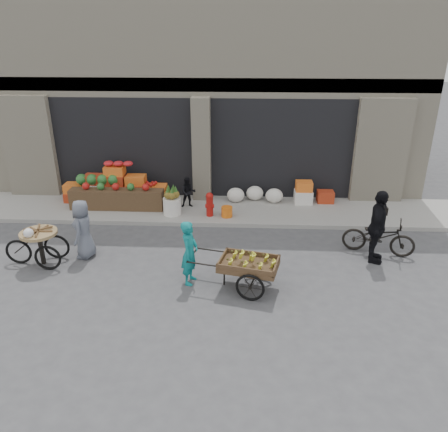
{
  "coord_description": "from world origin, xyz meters",
  "views": [
    {
      "loc": [
        1.34,
        -8.09,
        5.15
      ],
      "look_at": [
        0.88,
        1.27,
        1.1
      ],
      "focal_mm": 35.0,
      "sensor_mm": 36.0,
      "label": 1
    }
  ],
  "objects_px": {
    "pineapple_bin": "(172,206)",
    "vendor_woman": "(190,253)",
    "bicycle": "(379,237)",
    "orange_bucket": "(227,212)",
    "tricycle_cart": "(40,242)",
    "fire_hydrant": "(210,203)",
    "banana_cart": "(247,263)",
    "vendor_grey": "(83,229)",
    "cyclist": "(377,227)",
    "seated_person": "(188,192)"
  },
  "relations": [
    {
      "from": "fire_hydrant",
      "to": "banana_cart",
      "type": "relative_size",
      "value": 0.32
    },
    {
      "from": "seated_person",
      "to": "cyclist",
      "type": "xyz_separation_m",
      "value": [
        4.8,
        -2.92,
        0.3
      ]
    },
    {
      "from": "pineapple_bin",
      "to": "orange_bucket",
      "type": "distance_m",
      "value": 1.61
    },
    {
      "from": "orange_bucket",
      "to": "tricycle_cart",
      "type": "xyz_separation_m",
      "value": [
        -4.24,
        -2.75,
        0.3
      ]
    },
    {
      "from": "orange_bucket",
      "to": "vendor_woman",
      "type": "height_order",
      "value": "vendor_woman"
    },
    {
      "from": "banana_cart",
      "to": "vendor_grey",
      "type": "height_order",
      "value": "vendor_grey"
    },
    {
      "from": "seated_person",
      "to": "bicycle",
      "type": "distance_m",
      "value": 5.6
    },
    {
      "from": "bicycle",
      "to": "cyclist",
      "type": "height_order",
      "value": "cyclist"
    },
    {
      "from": "fire_hydrant",
      "to": "banana_cart",
      "type": "bearing_deg",
      "value": -73.56
    },
    {
      "from": "vendor_grey",
      "to": "seated_person",
      "type": "bearing_deg",
      "value": 148.51
    },
    {
      "from": "bicycle",
      "to": "cyclist",
      "type": "relative_size",
      "value": 0.96
    },
    {
      "from": "banana_cart",
      "to": "tricycle_cart",
      "type": "xyz_separation_m",
      "value": [
        -4.81,
        0.83,
        -0.06
      ]
    },
    {
      "from": "tricycle_cart",
      "to": "vendor_grey",
      "type": "xyz_separation_m",
      "value": [
        0.9,
        0.41,
        0.16
      ]
    },
    {
      "from": "orange_bucket",
      "to": "tricycle_cart",
      "type": "distance_m",
      "value": 5.06
    },
    {
      "from": "cyclist",
      "to": "orange_bucket",
      "type": "bearing_deg",
      "value": 74.53
    },
    {
      "from": "fire_hydrant",
      "to": "tricycle_cart",
      "type": "height_order",
      "value": "tricycle_cart"
    },
    {
      "from": "seated_person",
      "to": "bicycle",
      "type": "bearing_deg",
      "value": -36.72
    },
    {
      "from": "orange_bucket",
      "to": "vendor_grey",
      "type": "height_order",
      "value": "vendor_grey"
    },
    {
      "from": "pineapple_bin",
      "to": "vendor_woman",
      "type": "distance_m",
      "value": 3.62
    },
    {
      "from": "orange_bucket",
      "to": "cyclist",
      "type": "distance_m",
      "value": 4.27
    },
    {
      "from": "seated_person",
      "to": "vendor_woman",
      "type": "bearing_deg",
      "value": -92.37
    },
    {
      "from": "seated_person",
      "to": "cyclist",
      "type": "distance_m",
      "value": 5.62
    },
    {
      "from": "cyclist",
      "to": "fire_hydrant",
      "type": "bearing_deg",
      "value": 77.22
    },
    {
      "from": "pineapple_bin",
      "to": "orange_bucket",
      "type": "xyz_separation_m",
      "value": [
        1.6,
        -0.1,
        -0.1
      ]
    },
    {
      "from": "fire_hydrant",
      "to": "vendor_woman",
      "type": "bearing_deg",
      "value": -92.56
    },
    {
      "from": "banana_cart",
      "to": "cyclist",
      "type": "height_order",
      "value": "cyclist"
    },
    {
      "from": "vendor_grey",
      "to": "cyclist",
      "type": "height_order",
      "value": "cyclist"
    },
    {
      "from": "vendor_grey",
      "to": "vendor_woman",
      "type": "bearing_deg",
      "value": 72.37
    },
    {
      "from": "bicycle",
      "to": "cyclist",
      "type": "xyz_separation_m",
      "value": [
        -0.2,
        -0.4,
        0.44
      ]
    },
    {
      "from": "pineapple_bin",
      "to": "seated_person",
      "type": "bearing_deg",
      "value": 56.31
    },
    {
      "from": "cyclist",
      "to": "tricycle_cart",
      "type": "bearing_deg",
      "value": 110.04
    },
    {
      "from": "vendor_grey",
      "to": "cyclist",
      "type": "xyz_separation_m",
      "value": [
        6.94,
        0.12,
        0.16
      ]
    },
    {
      "from": "tricycle_cart",
      "to": "bicycle",
      "type": "relative_size",
      "value": 0.83
    },
    {
      "from": "orange_bucket",
      "to": "seated_person",
      "type": "xyz_separation_m",
      "value": [
        -1.2,
        0.7,
        0.31
      ]
    },
    {
      "from": "vendor_woman",
      "to": "bicycle",
      "type": "bearing_deg",
      "value": -60.42
    },
    {
      "from": "orange_bucket",
      "to": "banana_cart",
      "type": "xyz_separation_m",
      "value": [
        0.57,
        -3.57,
        0.36
      ]
    },
    {
      "from": "fire_hydrant",
      "to": "cyclist",
      "type": "bearing_deg",
      "value": -28.94
    },
    {
      "from": "orange_bucket",
      "to": "vendor_woman",
      "type": "bearing_deg",
      "value": -100.94
    },
    {
      "from": "banana_cart",
      "to": "vendor_woman",
      "type": "relative_size",
      "value": 1.51
    },
    {
      "from": "seated_person",
      "to": "cyclist",
      "type": "relative_size",
      "value": 0.52
    },
    {
      "from": "seated_person",
      "to": "banana_cart",
      "type": "xyz_separation_m",
      "value": [
        1.77,
        -4.27,
        0.04
      ]
    },
    {
      "from": "orange_bucket",
      "to": "bicycle",
      "type": "height_order",
      "value": "bicycle"
    },
    {
      "from": "vendor_grey",
      "to": "bicycle",
      "type": "distance_m",
      "value": 7.16
    },
    {
      "from": "fire_hydrant",
      "to": "orange_bucket",
      "type": "bearing_deg",
      "value": -5.71
    },
    {
      "from": "tricycle_cart",
      "to": "bicycle",
      "type": "height_order",
      "value": "tricycle_cart"
    },
    {
      "from": "banana_cart",
      "to": "seated_person",
      "type": "bearing_deg",
      "value": 125.66
    },
    {
      "from": "pineapple_bin",
      "to": "vendor_grey",
      "type": "bearing_deg",
      "value": -125.5
    },
    {
      "from": "pineapple_bin",
      "to": "vendor_woman",
      "type": "height_order",
      "value": "vendor_woman"
    },
    {
      "from": "banana_cart",
      "to": "vendor_woman",
      "type": "xyz_separation_m",
      "value": [
        -1.22,
        0.19,
        0.1
      ]
    },
    {
      "from": "tricycle_cart",
      "to": "fire_hydrant",
      "type": "bearing_deg",
      "value": 35.1
    }
  ]
}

